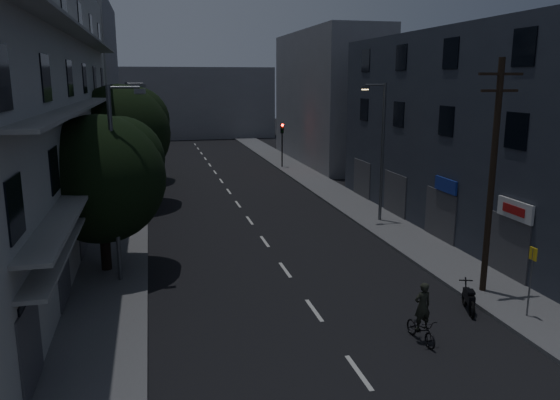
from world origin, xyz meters
name	(u,v)px	position (x,y,z in m)	size (l,w,h in m)	color
ground	(237,203)	(0.00, 25.00, 0.00)	(160.00, 160.00, 0.00)	black
sidewalk_left	(125,207)	(-7.50, 25.00, 0.07)	(3.00, 90.00, 0.15)	#565659
sidewalk_right	(340,196)	(7.50, 25.00, 0.07)	(3.00, 90.00, 0.15)	#565659
lane_markings	(225,186)	(0.00, 31.25, 0.01)	(0.15, 60.50, 0.01)	beige
building_left	(16,108)	(-11.98, 18.00, 6.99)	(7.00, 36.00, 14.00)	#A4A49F
building_right	(492,135)	(11.99, 14.00, 5.50)	(6.19, 28.00, 11.00)	#2D323D
building_far_left	(83,83)	(-12.00, 48.00, 8.00)	(6.00, 20.00, 16.00)	slate
building_far_right	(327,98)	(12.00, 42.00, 6.50)	(6.00, 20.00, 13.00)	slate
building_far_end	(189,103)	(0.00, 70.00, 5.00)	(24.00, 8.00, 10.00)	slate
tree_near	(102,174)	(-7.69, 12.58, 4.40)	(5.52, 5.52, 6.80)	black
tree_mid	(122,130)	(-7.42, 25.78, 5.10)	(6.44, 6.44, 7.93)	black
tree_far	(128,122)	(-7.31, 34.73, 4.94)	(6.18, 6.18, 7.64)	black
traffic_signal_far_right	(282,136)	(6.55, 38.84, 3.10)	(0.28, 0.37, 4.10)	black
traffic_signal_far_left	(138,139)	(-6.68, 39.08, 3.10)	(0.28, 0.37, 4.10)	black
street_lamp_left_near	(117,175)	(-6.99, 11.08, 4.60)	(1.51, 0.25, 8.00)	#5A5D62
street_lamp_right	(381,146)	(7.39, 17.85, 4.60)	(1.51, 0.25, 8.00)	#54575B
street_lamp_left_far	(130,130)	(-7.06, 31.09, 4.60)	(1.51, 0.25, 8.00)	#5B5C63
utility_pole	(492,173)	(7.01, 6.52, 4.87)	(1.80, 0.24, 9.00)	black
bus_stop_sign	(532,269)	(7.14, 4.01, 1.89)	(0.06, 0.35, 2.52)	#595B60
motorcycle	(469,299)	(5.52, 5.16, 0.44)	(0.77, 1.69, 1.12)	black
cyclist	(422,322)	(2.67, 3.36, 0.68)	(0.72, 1.65, 2.03)	black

